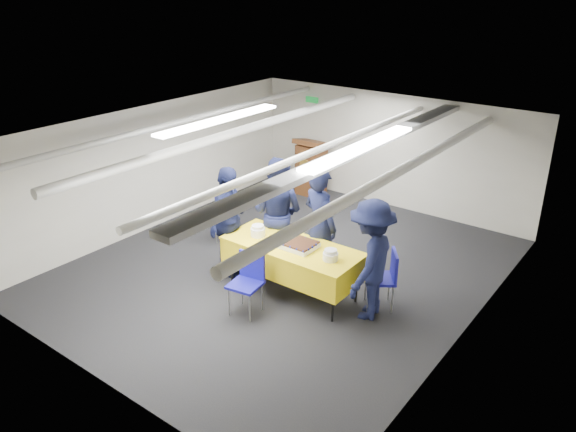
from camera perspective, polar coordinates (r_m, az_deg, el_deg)
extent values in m
plane|color=black|center=(9.20, -0.35, -5.30)|extent=(7.00, 7.00, 0.00)
cube|color=beige|center=(11.53, 10.27, 6.51)|extent=(6.00, 0.02, 2.30)
cube|color=beige|center=(10.68, -13.28, 4.92)|extent=(0.02, 7.00, 2.30)
cube|color=beige|center=(7.45, 18.30, -3.87)|extent=(0.02, 7.00, 2.30)
cube|color=silver|center=(8.35, -0.39, 8.64)|extent=(6.00, 7.00, 0.02)
cylinder|color=silver|center=(9.69, -9.98, 9.68)|extent=(0.10, 6.90, 0.10)
cylinder|color=silver|center=(8.95, -5.03, 8.55)|extent=(0.14, 6.90, 0.14)
cylinder|color=silver|center=(8.07, 3.03, 6.68)|extent=(0.10, 6.90, 0.10)
cylinder|color=silver|center=(7.47, 11.32, 4.55)|extent=(0.14, 6.90, 0.14)
cube|color=gray|center=(7.73, 6.74, 6.59)|extent=(0.28, 6.90, 0.08)
cube|color=white|center=(9.18, -6.95, 9.69)|extent=(0.25, 2.60, 0.04)
cube|color=white|center=(7.67, 7.42, 6.95)|extent=(0.25, 2.60, 0.04)
cube|color=#0C591E|center=(12.25, 2.45, 11.71)|extent=(0.30, 0.04, 0.12)
cylinder|color=black|center=(8.79, -5.74, -5.54)|extent=(0.04, 0.04, 0.36)
cylinder|color=black|center=(7.81, 4.52, -9.50)|extent=(0.04, 0.04, 0.36)
cylinder|color=black|center=(9.21, -3.08, -4.03)|extent=(0.04, 0.04, 0.36)
cylinder|color=black|center=(8.28, 6.93, -7.55)|extent=(0.04, 0.04, 0.36)
cube|color=yellow|center=(8.31, 0.40, -4.37)|extent=(2.08, 0.86, 0.39)
cube|color=yellow|center=(8.21, 0.40, -3.07)|extent=(2.10, 0.88, 0.03)
cube|color=white|center=(8.13, 1.02, -2.98)|extent=(0.52, 0.42, 0.06)
cube|color=black|center=(8.11, 1.02, -2.70)|extent=(0.50, 0.40, 0.03)
sphere|color=#0F198F|center=(8.10, -1.08, -2.74)|extent=(0.04, 0.04, 0.04)
sphere|color=#0F198F|center=(8.37, 0.50, -1.84)|extent=(0.04, 0.04, 0.04)
sphere|color=#0F198F|center=(8.04, -0.43, -2.95)|extent=(0.04, 0.04, 0.04)
sphere|color=#0F198F|center=(8.31, 1.14, -2.04)|extent=(0.04, 0.04, 0.04)
sphere|color=#0F198F|center=(7.98, 0.22, -3.17)|extent=(0.04, 0.04, 0.04)
sphere|color=#0F198F|center=(8.25, 1.79, -2.24)|extent=(0.04, 0.04, 0.04)
sphere|color=#0F198F|center=(7.92, 0.89, -3.40)|extent=(0.04, 0.04, 0.04)
sphere|color=#0F198F|center=(8.19, 2.44, -2.45)|extent=(0.04, 0.04, 0.04)
sphere|color=#0F198F|center=(7.86, 1.57, -3.62)|extent=(0.04, 0.04, 0.04)
sphere|color=#0F198F|center=(8.14, 3.11, -2.66)|extent=(0.04, 0.04, 0.04)
sphere|color=#0F198F|center=(8.18, -0.79, -2.47)|extent=(0.04, 0.04, 0.04)
sphere|color=#0F198F|center=(7.92, 2.09, -3.42)|extent=(0.04, 0.04, 0.04)
sphere|color=#0F198F|center=(8.25, -0.39, -2.24)|extent=(0.04, 0.04, 0.04)
sphere|color=#0F198F|center=(7.99, 2.48, -3.17)|extent=(0.04, 0.04, 0.04)
sphere|color=#0F198F|center=(8.32, 0.00, -2.02)|extent=(0.04, 0.04, 0.04)
sphere|color=#0F198F|center=(8.06, 2.86, -2.93)|extent=(0.04, 0.04, 0.04)
cylinder|color=white|center=(8.48, -3.07, -1.63)|extent=(0.22, 0.22, 0.12)
cylinder|color=white|center=(8.45, -3.09, -1.10)|extent=(0.18, 0.18, 0.05)
cylinder|color=white|center=(7.79, 4.34, -4.11)|extent=(0.22, 0.22, 0.11)
cylinder|color=white|center=(7.75, 4.36, -3.60)|extent=(0.18, 0.18, 0.05)
cube|color=brown|center=(12.12, 2.37, 4.72)|extent=(0.55, 0.45, 1.10)
cube|color=brown|center=(11.92, 2.34, 7.42)|extent=(0.62, 0.53, 0.21)
cylinder|color=gold|center=(11.89, 1.73, 5.12)|extent=(0.28, 0.02, 0.28)
cylinder|color=gray|center=(7.94, -6.03, -8.67)|extent=(0.02, 0.02, 0.43)
cylinder|color=gray|center=(7.78, -3.92, -9.33)|extent=(0.02, 0.02, 0.43)
cylinder|color=gray|center=(8.18, -4.68, -7.58)|extent=(0.02, 0.02, 0.43)
cylinder|color=gray|center=(8.02, -2.62, -8.19)|extent=(0.02, 0.02, 0.43)
cube|color=#151398|center=(7.86, -4.36, -6.98)|extent=(0.48, 0.48, 0.04)
cube|color=#151398|center=(7.89, -3.67, -4.99)|extent=(0.40, 0.10, 0.40)
cylinder|color=gray|center=(8.33, 7.88, -7.13)|extent=(0.02, 0.02, 0.43)
cylinder|color=gray|center=(8.04, 8.13, -8.36)|extent=(0.02, 0.02, 0.43)
cylinder|color=gray|center=(8.37, 10.21, -7.12)|extent=(0.02, 0.02, 0.43)
cylinder|color=gray|center=(8.09, 10.55, -8.33)|extent=(0.02, 0.02, 0.43)
cube|color=#151398|center=(8.09, 9.30, -6.30)|extent=(0.59, 0.59, 0.04)
cube|color=#151398|center=(8.01, 10.75, -4.92)|extent=(0.27, 0.35, 0.40)
cylinder|color=gray|center=(10.01, -7.32, -1.65)|extent=(0.02, 0.02, 0.43)
cylinder|color=gray|center=(9.98, -5.37, -1.64)|extent=(0.02, 0.02, 0.43)
cylinder|color=gray|center=(10.31, -7.15, -0.86)|extent=(0.02, 0.02, 0.43)
cylinder|color=gray|center=(10.29, -5.27, -0.84)|extent=(0.02, 0.02, 0.43)
cube|color=#151398|center=(10.05, -6.33, -0.02)|extent=(0.59, 0.59, 0.04)
cube|color=#151398|center=(10.14, -6.31, 1.54)|extent=(0.34, 0.28, 0.40)
imported|color=black|center=(8.51, 3.25, -0.94)|extent=(0.76, 0.61, 1.83)
imported|color=black|center=(8.95, -1.10, 0.36)|extent=(1.01, 0.85, 1.84)
imported|color=black|center=(8.73, -6.10, -0.59)|extent=(0.72, 1.12, 1.78)
imported|color=black|center=(7.67, 8.39, -4.44)|extent=(0.82, 1.21, 1.72)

